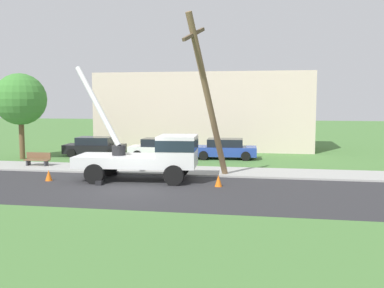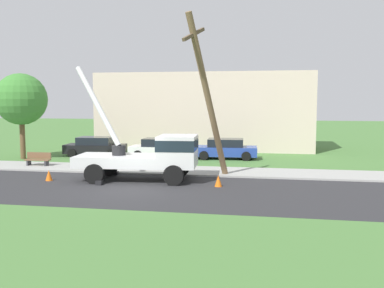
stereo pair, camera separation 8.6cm
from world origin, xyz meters
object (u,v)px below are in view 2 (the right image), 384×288
(leaning_utility_pole, at_px, (208,97))
(traffic_cone_ahead, at_px, (218,181))
(traffic_cone_behind, at_px, (49,175))
(parked_sedan_white, at_px, (161,148))
(roadside_tree_near, at_px, (21,99))
(parked_sedan_black, at_px, (95,146))
(park_bench, at_px, (38,160))
(parked_sedan_blue, at_px, (226,149))
(utility_truck, at_px, (153,153))

(leaning_utility_pole, bearing_deg, traffic_cone_ahead, -64.61)
(traffic_cone_behind, height_order, parked_sedan_white, parked_sedan_white)
(parked_sedan_white, bearing_deg, roadside_tree_near, -167.83)
(parked_sedan_white, bearing_deg, leaning_utility_pole, -60.27)
(leaning_utility_pole, height_order, parked_sedan_black, leaning_utility_pole)
(park_bench, height_order, roadside_tree_near, roadside_tree_near)
(parked_sedan_blue, bearing_deg, traffic_cone_behind, -128.90)
(traffic_cone_behind, relative_size, parked_sedan_blue, 0.12)
(leaning_utility_pole, xyz_separation_m, parked_sedan_white, (-4.50, 7.89, -3.58))
(park_bench, bearing_deg, parked_sedan_blue, 27.87)
(traffic_cone_ahead, relative_size, parked_sedan_black, 0.12)
(roadside_tree_near, bearing_deg, traffic_cone_behind, -51.14)
(utility_truck, xyz_separation_m, parked_sedan_white, (-1.73, 8.47, -0.70))
(utility_truck, relative_size, traffic_cone_behind, 12.38)
(traffic_cone_ahead, bearing_deg, leaning_utility_pole, 115.39)
(parked_sedan_black, bearing_deg, park_bench, -103.93)
(utility_truck, distance_m, roadside_tree_near, 13.25)
(leaning_utility_pole, height_order, park_bench, leaning_utility_pole)
(utility_truck, height_order, traffic_cone_behind, utility_truck)
(traffic_cone_ahead, xyz_separation_m, parked_sedan_white, (-5.26, 9.47, 0.43))
(traffic_cone_ahead, distance_m, park_bench, 12.49)
(traffic_cone_ahead, xyz_separation_m, park_bench, (-11.78, 4.17, 0.18))
(utility_truck, distance_m, parked_sedan_black, 11.19)
(traffic_cone_ahead, bearing_deg, roadside_tree_near, 153.35)
(traffic_cone_behind, height_order, roadside_tree_near, roadside_tree_near)
(parked_sedan_blue, distance_m, park_bench, 12.54)
(leaning_utility_pole, bearing_deg, traffic_cone_behind, -168.77)
(parked_sedan_white, relative_size, roadside_tree_near, 0.73)
(roadside_tree_near, bearing_deg, parked_sedan_blue, 10.49)
(traffic_cone_behind, bearing_deg, utility_truck, 10.95)
(leaning_utility_pole, relative_size, traffic_cone_ahead, 15.01)
(utility_truck, bearing_deg, traffic_cone_behind, -169.05)
(parked_sedan_black, height_order, parked_sedan_white, same)
(leaning_utility_pole, bearing_deg, park_bench, 166.81)
(traffic_cone_ahead, bearing_deg, parked_sedan_blue, 93.95)
(parked_sedan_black, distance_m, park_bench, 5.84)
(utility_truck, relative_size, park_bench, 4.33)
(parked_sedan_black, relative_size, roadside_tree_near, 0.75)
(traffic_cone_ahead, distance_m, parked_sedan_black, 14.30)
(park_bench, bearing_deg, leaning_utility_pole, -13.19)
(parked_sedan_white, xyz_separation_m, park_bench, (-6.52, -5.31, -0.25))
(traffic_cone_ahead, xyz_separation_m, parked_sedan_black, (-10.37, 9.83, 0.43))
(roadside_tree_near, bearing_deg, traffic_cone_ahead, -26.65)
(parked_sedan_white, distance_m, roadside_tree_near, 10.35)
(traffic_cone_ahead, bearing_deg, traffic_cone_behind, -179.92)
(traffic_cone_behind, height_order, parked_sedan_blue, parked_sedan_blue)
(parked_sedan_white, height_order, park_bench, parked_sedan_white)
(traffic_cone_ahead, height_order, parked_sedan_blue, parked_sedan_blue)
(parked_sedan_black, bearing_deg, leaning_utility_pole, -40.59)
(parked_sedan_blue, relative_size, roadside_tree_near, 0.75)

